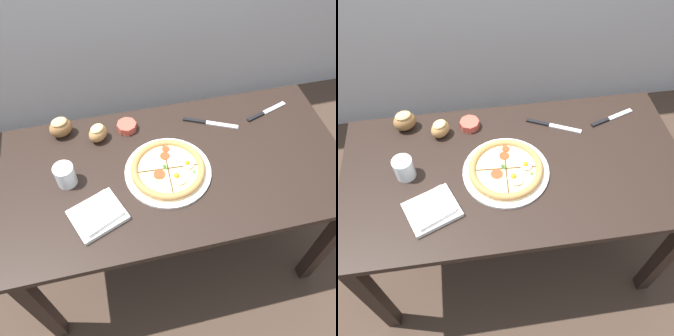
# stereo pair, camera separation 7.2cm
# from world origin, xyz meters

# --- Properties ---
(ground_plane) EXTENTS (12.00, 12.00, 0.00)m
(ground_plane) POSITION_xyz_m (0.00, 0.00, 0.00)
(ground_plane) COLOR #3D2D23
(dining_table) EXTENTS (1.42, 0.73, 0.78)m
(dining_table) POSITION_xyz_m (0.00, 0.00, 0.66)
(dining_table) COLOR black
(dining_table) RESTS_ON ground_plane
(pizza) EXTENTS (0.35, 0.35, 0.05)m
(pizza) POSITION_xyz_m (-0.04, -0.02, 0.79)
(pizza) COLOR white
(pizza) RESTS_ON dining_table
(ramekin_bowl) EXTENTS (0.09, 0.09, 0.04)m
(ramekin_bowl) POSITION_xyz_m (-0.17, 0.25, 0.79)
(ramekin_bowl) COLOR #C64C3D
(ramekin_bowl) RESTS_ON dining_table
(napkin_folded) EXTENTS (0.23, 0.22, 0.04)m
(napkin_folded) POSITION_xyz_m (-0.34, -0.16, 0.79)
(napkin_folded) COLOR white
(napkin_folded) RESTS_ON dining_table
(bread_piece_near) EXTENTS (0.11, 0.11, 0.08)m
(bread_piece_near) POSITION_xyz_m (-0.29, 0.22, 0.82)
(bread_piece_near) COLOR #B27F47
(bread_piece_near) RESTS_ON dining_table
(bread_piece_mid) EXTENTS (0.12, 0.11, 0.09)m
(bread_piece_mid) POSITION_xyz_m (-0.45, 0.29, 0.82)
(bread_piece_mid) COLOR olive
(bread_piece_mid) RESTS_ON dining_table
(knife_main) EXTENTS (0.24, 0.12, 0.01)m
(knife_main) POSITION_xyz_m (0.20, 0.20, 0.78)
(knife_main) COLOR silver
(knife_main) RESTS_ON dining_table
(knife_spare) EXTENTS (0.22, 0.09, 0.01)m
(knife_spare) POSITION_xyz_m (0.48, 0.21, 0.78)
(knife_spare) COLOR silver
(knife_spare) RESTS_ON dining_table
(water_glass) EXTENTS (0.08, 0.08, 0.09)m
(water_glass) POSITION_xyz_m (-0.44, 0.02, 0.82)
(water_glass) COLOR white
(water_glass) RESTS_ON dining_table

